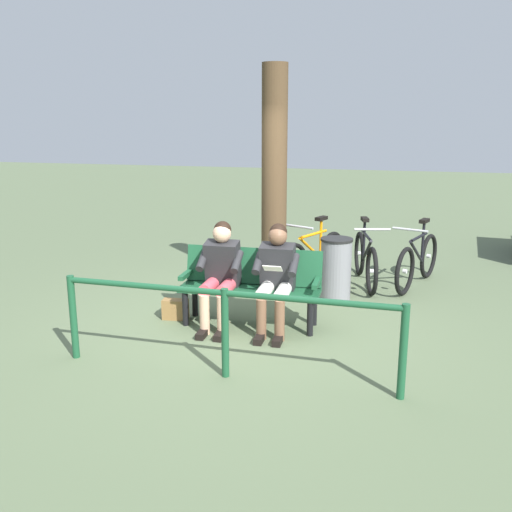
# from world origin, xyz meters

# --- Properties ---
(ground_plane) EXTENTS (40.00, 40.00, 0.00)m
(ground_plane) POSITION_xyz_m (0.00, 0.00, 0.00)
(ground_plane) COLOR #566647
(bench) EXTENTS (1.61, 0.51, 0.87)m
(bench) POSITION_xyz_m (-0.06, -0.24, 0.51)
(bench) COLOR #194C2D
(bench) RESTS_ON ground
(person_reading) EXTENTS (0.50, 0.77, 1.20)m
(person_reading) POSITION_xyz_m (-0.38, -0.08, 0.66)
(person_reading) COLOR #262628
(person_reading) RESTS_ON ground
(person_companion) EXTENTS (0.50, 0.77, 1.20)m
(person_companion) POSITION_xyz_m (0.26, -0.07, 0.66)
(person_companion) COLOR #262628
(person_companion) RESTS_ON ground
(handbag) EXTENTS (0.31, 0.17, 0.24)m
(handbag) POSITION_xyz_m (0.85, -0.14, 0.12)
(handbag) COLOR olive
(handbag) RESTS_ON ground
(tree_trunk) EXTENTS (0.34, 0.34, 3.01)m
(tree_trunk) POSITION_xyz_m (-0.02, -1.60, 1.51)
(tree_trunk) COLOR #4C3823
(tree_trunk) RESTS_ON ground
(litter_bin) EXTENTS (0.42, 0.42, 0.82)m
(litter_bin) POSITION_xyz_m (-0.91, -1.37, 0.41)
(litter_bin) COLOR slate
(litter_bin) RESTS_ON ground
(bicycle_blue) EXTENTS (0.68, 1.60, 0.94)m
(bicycle_blue) POSITION_xyz_m (-1.96, -2.24, 0.36)
(bicycle_blue) COLOR black
(bicycle_blue) RESTS_ON ground
(bicycle_purple) EXTENTS (0.55, 1.65, 0.94)m
(bicycle_purple) POSITION_xyz_m (-1.24, -2.15, 0.36)
(bicycle_purple) COLOR black
(bicycle_purple) RESTS_ON ground
(bicycle_red) EXTENTS (0.77, 1.55, 0.94)m
(bicycle_red) POSITION_xyz_m (-0.51, -2.09, 0.36)
(bicycle_red) COLOR black
(bicycle_red) RESTS_ON ground
(railing_fence) EXTENTS (3.22, 0.17, 0.85)m
(railing_fence) POSITION_xyz_m (-0.17, 1.19, 0.60)
(railing_fence) COLOR #194C2D
(railing_fence) RESTS_ON ground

